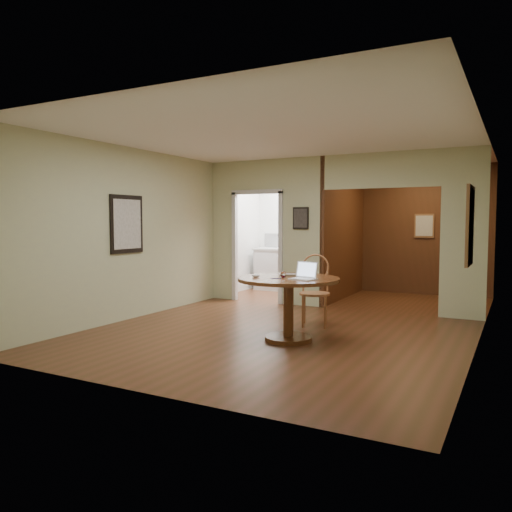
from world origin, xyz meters
The scene contains 11 objects.
floor centered at (0.00, 0.00, 0.00)m, with size 5.00×5.00×0.00m, color #482914.
room_shell centered at (-0.47, 3.10, 1.29)m, with size 5.20×7.50×5.00m.
dining_table centered at (0.31, -0.07, 0.61)m, with size 1.31×1.31×0.82m.
chair centered at (0.26, 0.99, 0.59)m, with size 0.56×0.56×1.06m.
open_laptop centered at (0.56, -0.14, 0.88)m, with size 0.35×0.33×0.22m.
closed_laptop centered at (0.25, 0.14, 0.83)m, with size 0.31×0.20×0.02m, color #B3B4B8.
mouse centered at (-0.07, -0.26, 0.84)m, with size 0.11×0.06×0.05m, color white.
wine_glass centered at (0.25, -0.10, 0.86)m, with size 0.08×0.08×0.09m, color white, non-canonical shape.
pen centered at (0.21, -0.25, 0.82)m, with size 0.01×0.01×0.13m, color #0C0C54.
kitchen_cabinet centered at (-1.35, 4.20, 0.47)m, with size 2.06×0.60×0.94m.
grocery_bag centered at (-0.84, 4.20, 1.07)m, with size 0.26×0.22×0.26m, color #BCB289.
Camera 1 is at (2.92, -5.91, 1.55)m, focal length 35.00 mm.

